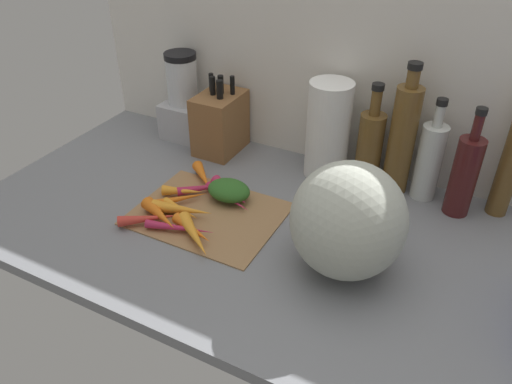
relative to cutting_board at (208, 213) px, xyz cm
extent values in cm
cube|color=slate|center=(24.29, 3.25, -1.90)|extent=(170.00, 80.00, 3.00)
cube|color=silver|center=(24.29, 41.75, 29.60)|extent=(170.00, 3.00, 60.00)
cube|color=#997047|center=(0.00, 0.00, 0.00)|extent=(36.72, 28.82, 0.80)
cone|color=red|center=(-10.37, -10.57, 1.78)|extent=(13.55, 11.34, 2.76)
cone|color=#B2264C|center=(-1.58, -9.92, 1.48)|extent=(17.30, 6.74, 2.15)
cone|color=orange|center=(3.49, -11.24, 2.07)|extent=(14.65, 12.18, 3.35)
cone|color=orange|center=(-9.95, 3.66, 1.83)|extent=(10.97, 6.80, 2.85)
cone|color=orange|center=(-8.39, -8.57, 2.17)|extent=(13.73, 8.74, 3.55)
cone|color=#B2264C|center=(1.67, 8.65, 2.06)|extent=(14.14, 8.82, 3.31)
cone|color=#B2264C|center=(2.05, 6.60, 1.54)|extent=(16.14, 7.48, 2.28)
cone|color=#B2264C|center=(-5.52, 7.98, 1.60)|extent=(13.03, 12.45, 2.40)
cone|color=orange|center=(-4.90, -4.04, 2.10)|extent=(15.97, 7.42, 3.41)
cone|color=orange|center=(-9.00, -0.27, 1.67)|extent=(12.30, 13.27, 2.54)
cone|color=orange|center=(-8.93, 11.89, 1.95)|extent=(11.50, 10.89, 3.10)
cone|color=orange|center=(-5.64, -3.73, 1.60)|extent=(11.97, 4.79, 2.41)
cone|color=orange|center=(1.71, -9.31, 1.85)|extent=(13.09, 6.85, 2.91)
ellipsoid|color=#2D6023|center=(1.66, 7.99, 2.88)|extent=(11.71, 9.01, 4.96)
ellipsoid|color=#B2B7A8|center=(37.08, -2.72, 12.47)|extent=(24.60, 24.47, 25.74)
cube|color=brown|center=(-14.75, 31.27, 8.71)|extent=(11.80, 16.33, 18.23)
cylinder|color=black|center=(-18.06, 32.67, 20.58)|extent=(1.43, 1.43, 5.50)
cylinder|color=black|center=(-16.41, 30.72, 20.58)|extent=(1.68, 1.68, 5.50)
cylinder|color=black|center=(-14.75, 32.57, 20.58)|extent=(1.72, 1.72, 5.50)
cylinder|color=black|center=(-13.10, 29.21, 20.58)|extent=(1.97, 1.97, 5.50)
cylinder|color=black|center=(-11.45, 33.68, 20.58)|extent=(1.43, 1.43, 5.50)
cube|color=#B2B2B7|center=(-29.77, 34.23, 5.36)|extent=(12.85, 12.85, 11.51)
cylinder|color=silver|center=(-29.77, 34.23, 18.28)|extent=(9.63, 9.63, 14.34)
cylinder|color=black|center=(-29.77, 34.23, 26.35)|extent=(9.83, 9.83, 1.80)
cylinder|color=white|center=(19.18, 32.75, 13.43)|extent=(12.00, 12.00, 27.67)
cylinder|color=brown|center=(30.91, 33.89, 9.87)|extent=(6.97, 6.97, 20.55)
cylinder|color=brown|center=(30.91, 33.89, 23.60)|extent=(2.79, 2.79, 6.92)
cylinder|color=black|center=(30.91, 33.89, 27.86)|extent=(3.21, 3.21, 1.60)
cylinder|color=brown|center=(38.94, 34.04, 14.34)|extent=(6.94, 6.94, 29.49)
cylinder|color=brown|center=(38.94, 34.04, 31.43)|extent=(3.18, 3.18, 4.69)
cylinder|color=black|center=(38.94, 34.04, 34.58)|extent=(3.66, 3.66, 1.60)
cylinder|color=silver|center=(46.70, 34.16, 9.95)|extent=(6.55, 6.55, 20.69)
cylinder|color=silver|center=(46.70, 34.16, 23.17)|extent=(2.42, 2.42, 5.75)
cylinder|color=black|center=(46.70, 34.16, 26.85)|extent=(2.78, 2.78, 1.60)
cylinder|color=#471919|center=(55.84, 30.76, 10.01)|extent=(6.49, 6.49, 20.82)
cylinder|color=#471919|center=(55.84, 30.76, 23.68)|extent=(2.31, 2.31, 6.53)
cylinder|color=black|center=(55.84, 30.76, 27.75)|extent=(2.65, 2.65, 1.60)
cylinder|color=brown|center=(65.19, 35.47, 13.90)|extent=(5.21, 5.21, 28.61)
camera|label=1|loc=(58.32, -85.15, 75.21)|focal=34.82mm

